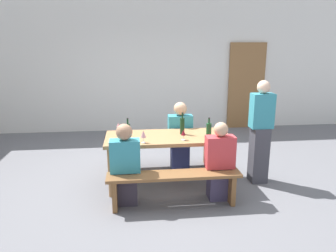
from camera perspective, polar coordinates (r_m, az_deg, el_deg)
ground_plane at (r=4.94m, az=0.00°, el=-10.16°), size 24.00×24.00×0.00m
back_wall at (r=7.81m, az=-2.80°, el=11.03°), size 14.00×0.20×3.20m
wooden_door at (r=8.21m, az=13.78°, el=6.94°), size 0.90×0.06×2.10m
tasting_table at (r=4.70m, az=0.00°, el=-2.77°), size 1.82×0.80×0.75m
bench_near at (r=4.16m, az=1.11°, el=-9.77°), size 1.72×0.30×0.45m
bench_far at (r=5.46m, az=-0.83°, el=-3.80°), size 1.72×0.30×0.45m
wine_bottle_0 at (r=4.57m, az=-7.16°, el=-0.86°), size 0.07×0.07×0.30m
wine_bottle_1 at (r=4.56m, az=7.29°, el=-0.79°), size 0.07×0.07×0.30m
wine_bottle_2 at (r=4.75m, az=2.56°, el=0.06°), size 0.07×0.07×0.33m
wine_glass_0 at (r=4.34m, az=-4.43°, el=-1.47°), size 0.08×0.08×0.18m
wine_glass_1 at (r=4.46m, az=2.77°, el=-1.26°), size 0.07×0.07×0.15m
wine_glass_2 at (r=4.93m, az=-8.84°, el=0.14°), size 0.07×0.07×0.15m
seated_guest_near_0 at (r=4.21m, az=-7.61°, el=-7.16°), size 0.39×0.24×1.09m
seated_guest_near_1 at (r=4.36m, az=9.18°, el=-6.61°), size 0.38×0.24×1.07m
seated_guest_far_0 at (r=5.29m, az=2.16°, el=-2.12°), size 0.39×0.24×1.15m
standing_host at (r=4.96m, az=16.13°, el=-1.36°), size 0.32×0.24×1.55m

